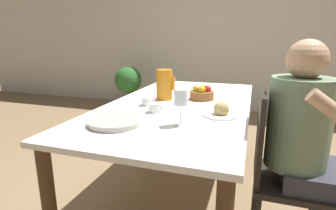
% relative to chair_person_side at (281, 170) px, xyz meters
% --- Properties ---
extents(ground_plane, '(20.00, 20.00, 0.00)m').
position_rel_chair_person_side_xyz_m(ground_plane, '(-0.67, 0.37, -0.48)').
color(ground_plane, '#7F6647').
extents(wall_back, '(10.00, 0.06, 2.60)m').
position_rel_chair_person_side_xyz_m(wall_back, '(-0.67, 3.04, 0.82)').
color(wall_back, beige).
rests_on(wall_back, ground_plane).
extents(dining_table, '(0.97, 1.88, 0.72)m').
position_rel_chair_person_side_xyz_m(dining_table, '(-0.67, 0.37, 0.15)').
color(dining_table, white).
rests_on(dining_table, ground_plane).
extents(chair_person_side, '(0.42, 0.42, 0.91)m').
position_rel_chair_person_side_xyz_m(chair_person_side, '(0.00, 0.00, 0.00)').
color(chair_person_side, black).
rests_on(chair_person_side, ground_plane).
extents(person_seated, '(0.39, 0.41, 1.17)m').
position_rel_chair_person_side_xyz_m(person_seated, '(0.09, -0.02, 0.21)').
color(person_seated, '#33333D').
rests_on(person_seated, ground_plane).
extents(red_pitcher, '(0.15, 0.12, 0.23)m').
position_rel_chair_person_side_xyz_m(red_pitcher, '(-0.81, 0.43, 0.36)').
color(red_pitcher, orange).
rests_on(red_pitcher, dining_table).
extents(wine_glass_water, '(0.07, 0.07, 0.19)m').
position_rel_chair_person_side_xyz_m(wine_glass_water, '(-0.53, -0.12, 0.39)').
color(wine_glass_water, white).
rests_on(wine_glass_water, dining_table).
extents(teacup_near_person, '(0.13, 0.13, 0.06)m').
position_rel_chair_person_side_xyz_m(teacup_near_person, '(-0.75, 0.05, 0.27)').
color(teacup_near_person, white).
rests_on(teacup_near_person, dining_table).
extents(teacup_across, '(0.13, 0.13, 0.06)m').
position_rel_chair_person_side_xyz_m(teacup_across, '(-0.86, 0.20, 0.27)').
color(teacup_across, white).
rests_on(teacup_across, dining_table).
extents(serving_tray, '(0.29, 0.29, 0.03)m').
position_rel_chair_person_side_xyz_m(serving_tray, '(-0.87, -0.22, 0.26)').
color(serving_tray, '#B7B2A8').
rests_on(serving_tray, dining_table).
extents(bread_plate, '(0.21, 0.21, 0.09)m').
position_rel_chair_person_side_xyz_m(bread_plate, '(-0.35, 0.12, 0.27)').
color(bread_plate, white).
rests_on(bread_plate, dining_table).
extents(fruit_bowl, '(0.18, 0.18, 0.11)m').
position_rel_chair_person_side_xyz_m(fruit_bowl, '(-0.54, 0.52, 0.29)').
color(fruit_bowl, brown).
rests_on(fruit_bowl, dining_table).
extents(potted_plant, '(0.45, 0.45, 0.73)m').
position_rel_chair_person_side_xyz_m(potted_plant, '(-2.16, 2.49, -0.01)').
color(potted_plant, beige).
rests_on(potted_plant, ground_plane).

